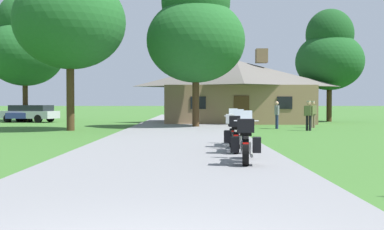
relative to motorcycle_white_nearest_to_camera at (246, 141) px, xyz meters
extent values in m
plane|color=#386628|center=(-1.92, 12.42, -0.61)|extent=(500.00, 500.00, 0.00)
cube|color=slate|center=(-1.92, 10.42, -0.58)|extent=(6.40, 80.00, 0.06)
cylinder|color=black|center=(0.12, 0.96, -0.23)|extent=(0.19, 0.65, 0.64)
cylinder|color=black|center=(-0.06, -0.47, -0.23)|extent=(0.23, 0.65, 0.64)
cube|color=silver|center=(0.03, 0.22, -0.17)|extent=(0.33, 0.59, 0.30)
ellipsoid|color=silver|center=(0.06, 0.48, 0.28)|extent=(0.36, 0.55, 0.26)
cube|color=black|center=(0.00, 0.02, 0.19)|extent=(0.34, 0.55, 0.10)
cylinder|color=silver|center=(0.12, 0.92, 0.47)|extent=(0.66, 0.12, 0.03)
cylinder|color=silver|center=(0.12, 0.96, 0.13)|extent=(0.09, 0.24, 0.73)
cube|color=#B2BCC6|center=(0.13, 1.01, 0.61)|extent=(0.33, 0.15, 0.27)
sphere|color=silver|center=(0.12, 0.92, 0.33)|extent=(0.11, 0.11, 0.11)
cube|color=black|center=(-0.07, -0.52, 0.41)|extent=(0.44, 0.41, 0.32)
cube|color=red|center=(-0.09, -0.69, 0.00)|extent=(0.14, 0.05, 0.06)
cylinder|color=silver|center=(0.12, -0.17, -0.33)|extent=(0.14, 0.55, 0.07)
cube|color=black|center=(-0.31, -0.39, -0.05)|extent=(0.25, 0.42, 0.36)
cube|color=black|center=(0.20, -0.46, -0.05)|extent=(0.25, 0.42, 0.36)
cylinder|color=black|center=(0.20, 3.65, -0.23)|extent=(0.20, 0.65, 0.64)
cylinder|color=black|center=(-0.02, 2.22, -0.23)|extent=(0.25, 0.66, 0.64)
cube|color=silver|center=(0.09, 2.92, -0.17)|extent=(0.34, 0.59, 0.30)
ellipsoid|color=#1E3899|center=(0.13, 3.17, 0.28)|extent=(0.37, 0.56, 0.26)
cube|color=black|center=(0.06, 2.72, 0.19)|extent=(0.35, 0.56, 0.10)
cylinder|color=silver|center=(0.19, 3.61, 0.47)|extent=(0.66, 0.13, 0.03)
cylinder|color=silver|center=(0.20, 3.65, 0.13)|extent=(0.09, 0.24, 0.73)
cube|color=#B2BCC6|center=(0.21, 3.71, 0.61)|extent=(0.33, 0.16, 0.27)
sphere|color=silver|center=(0.19, 3.61, 0.33)|extent=(0.11, 0.11, 0.11)
cube|color=black|center=(-0.02, 2.17, 0.41)|extent=(0.45, 0.42, 0.32)
cube|color=red|center=(-0.05, 2.01, 0.00)|extent=(0.14, 0.05, 0.06)
cylinder|color=silver|center=(0.17, 2.52, -0.33)|extent=(0.15, 0.55, 0.07)
cube|color=black|center=(-0.27, 2.31, -0.05)|extent=(0.26, 0.43, 0.36)
cube|color=black|center=(0.25, 2.24, -0.05)|extent=(0.26, 0.43, 0.36)
cylinder|color=black|center=(0.21, 5.70, -0.23)|extent=(0.19, 0.65, 0.64)
cylinder|color=black|center=(0.04, 4.28, -0.23)|extent=(0.23, 0.65, 0.64)
cube|color=silver|center=(0.12, 4.97, -0.17)|extent=(0.33, 0.59, 0.30)
ellipsoid|color=#195B33|center=(0.15, 5.23, 0.28)|extent=(0.36, 0.55, 0.26)
cube|color=black|center=(0.10, 4.77, 0.19)|extent=(0.34, 0.55, 0.10)
cylinder|color=silver|center=(0.21, 5.66, 0.47)|extent=(0.66, 0.11, 0.03)
cylinder|color=silver|center=(0.21, 5.70, 0.13)|extent=(0.09, 0.24, 0.73)
cube|color=#B2BCC6|center=(0.22, 5.76, 0.61)|extent=(0.33, 0.15, 0.27)
sphere|color=silver|center=(0.21, 5.66, 0.33)|extent=(0.11, 0.11, 0.11)
cube|color=silver|center=(0.03, 4.23, 0.41)|extent=(0.44, 0.41, 0.32)
cube|color=red|center=(0.01, 4.06, 0.00)|extent=(0.14, 0.05, 0.06)
cylinder|color=silver|center=(0.21, 4.58, -0.33)|extent=(0.14, 0.55, 0.07)
cube|color=#896B4C|center=(2.32, 25.75, 0.83)|extent=(11.10, 7.34, 2.88)
pyramid|color=#5B5651|center=(2.32, 25.75, 3.32)|extent=(11.77, 7.78, 2.08)
cube|color=brown|center=(4.32, 25.75, 4.71)|extent=(0.90, 0.90, 1.10)
cube|color=#472D19|center=(2.32, 22.05, 0.44)|extent=(1.10, 0.08, 2.10)
cube|color=black|center=(-0.78, 22.05, 0.98)|extent=(1.10, 0.06, 0.90)
cube|color=black|center=(5.43, 22.05, 0.98)|extent=(1.10, 0.06, 0.90)
cylinder|color=navy|center=(3.90, 16.93, -0.18)|extent=(0.14, 0.14, 0.86)
cylinder|color=navy|center=(3.91, 16.75, -0.18)|extent=(0.14, 0.14, 0.86)
cube|color=gray|center=(3.90, 16.84, 0.53)|extent=(0.24, 0.37, 0.56)
cylinder|color=gray|center=(3.89, 17.07, 0.51)|extent=(0.09, 0.09, 0.58)
cylinder|color=gray|center=(3.92, 16.61, 0.51)|extent=(0.09, 0.09, 0.58)
sphere|color=tan|center=(3.90, 16.84, 0.95)|extent=(0.21, 0.21, 0.21)
cylinder|color=#75664C|center=(6.30, 17.90, -0.18)|extent=(0.14, 0.14, 0.86)
cylinder|color=#75664C|center=(6.47, 17.97, -0.18)|extent=(0.14, 0.14, 0.86)
cube|color=#5B6638|center=(6.39, 17.94, 0.53)|extent=(0.42, 0.34, 0.56)
cylinder|color=#5B6638|center=(6.17, 17.85, 0.51)|extent=(0.09, 0.09, 0.58)
cylinder|color=#5B6638|center=(6.60, 18.02, 0.51)|extent=(0.09, 0.09, 0.58)
sphere|color=tan|center=(6.39, 17.94, 0.95)|extent=(0.21, 0.21, 0.21)
cylinder|color=#B2AD99|center=(6.39, 17.94, 1.05)|extent=(0.22, 0.22, 0.05)
cylinder|color=black|center=(5.38, 14.72, -0.18)|extent=(0.14, 0.14, 0.86)
cylinder|color=black|center=(5.24, 14.83, -0.18)|extent=(0.14, 0.14, 0.86)
cube|color=#5B6638|center=(5.31, 14.77, 0.53)|extent=(0.42, 0.39, 0.56)
cylinder|color=#5B6638|center=(5.49, 14.63, 0.51)|extent=(0.09, 0.09, 0.58)
cylinder|color=#5B6638|center=(5.13, 14.91, 0.51)|extent=(0.09, 0.09, 0.58)
sphere|color=tan|center=(5.31, 14.77, 0.95)|extent=(0.21, 0.21, 0.21)
cylinder|color=#B2AD99|center=(5.31, 14.77, 1.05)|extent=(0.22, 0.22, 0.05)
cylinder|color=#422D19|center=(10.39, 27.95, 1.15)|extent=(0.44, 0.44, 3.51)
ellipsoid|color=#194C1E|center=(10.39, 27.95, 4.46)|extent=(5.67, 5.67, 4.82)
ellipsoid|color=#16441B|center=(10.39, 27.95, 6.73)|extent=(3.97, 3.97, 4.26)
cylinder|color=#422D19|center=(-8.16, 14.99, 1.60)|extent=(0.44, 0.44, 4.42)
ellipsoid|color=#1E5623|center=(-8.16, 14.99, 5.53)|extent=(6.27, 6.27, 5.33)
cylinder|color=#422D19|center=(-1.01, 18.49, 1.30)|extent=(0.44, 0.44, 3.81)
ellipsoid|color=#1E5623|center=(-1.01, 18.49, 4.94)|extent=(6.29, 6.29, 5.35)
ellipsoid|color=#1B4E20|center=(-1.01, 18.49, 7.45)|extent=(4.40, 4.40, 4.72)
cylinder|color=#422D19|center=(-15.54, 28.80, 1.41)|extent=(0.44, 0.44, 4.04)
ellipsoid|color=#1E5623|center=(-15.54, 28.80, 5.24)|extent=(6.59, 6.59, 5.61)
ellipsoid|color=#1B4E20|center=(-15.54, 28.80, 7.88)|extent=(4.62, 4.62, 4.95)
cube|color=#ADAFB7|center=(-14.52, 26.75, 0.01)|extent=(4.93, 3.04, 0.60)
cube|color=black|center=(-14.33, 26.69, 0.55)|extent=(3.54, 2.44, 0.48)
cylinder|color=black|center=(-16.13, 26.33, -0.29)|extent=(0.68, 0.39, 0.64)
cylinder|color=black|center=(-15.66, 27.95, -0.29)|extent=(0.68, 0.39, 0.64)
cylinder|color=black|center=(-13.38, 25.54, -0.29)|extent=(0.68, 0.39, 0.64)
cylinder|color=black|center=(-12.92, 27.17, -0.29)|extent=(0.68, 0.39, 0.64)
cube|color=navy|center=(-15.32, 27.80, -0.06)|extent=(2.21, 4.35, 0.46)
cube|color=black|center=(-15.33, 27.90, 0.38)|extent=(1.78, 2.03, 0.42)
cylinder|color=black|center=(-16.28, 29.02, -0.29)|extent=(0.28, 0.66, 0.64)
cylinder|color=black|center=(-14.59, 29.17, -0.29)|extent=(0.28, 0.66, 0.64)
cylinder|color=black|center=(-16.04, 26.43, -0.29)|extent=(0.28, 0.66, 0.64)
cylinder|color=black|center=(-14.36, 26.58, -0.29)|extent=(0.28, 0.66, 0.64)
camera|label=1|loc=(-1.40, -11.63, 0.94)|focal=43.95mm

